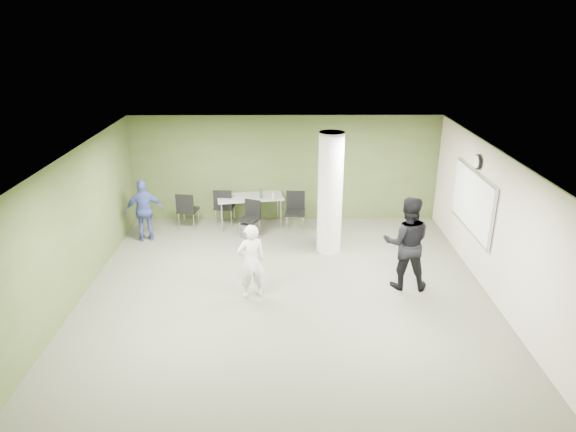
{
  "coord_description": "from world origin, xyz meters",
  "views": [
    {
      "loc": [
        -0.02,
        -8.93,
        5.15
      ],
      "look_at": [
        0.04,
        1.0,
        1.25
      ],
      "focal_mm": 32.0,
      "sensor_mm": 36.0,
      "label": 1
    }
  ],
  "objects_px": {
    "folding_table": "(251,198)",
    "woman_white": "(251,261)",
    "chair_back_left": "(187,208)",
    "man_black": "(407,243)",
    "man_blue": "(145,210)"
  },
  "relations": [
    {
      "from": "woman_white",
      "to": "man_black",
      "type": "distance_m",
      "value": 3.08
    },
    {
      "from": "folding_table",
      "to": "woman_white",
      "type": "relative_size",
      "value": 1.18
    },
    {
      "from": "chair_back_left",
      "to": "man_blue",
      "type": "distance_m",
      "value": 1.15
    },
    {
      "from": "chair_back_left",
      "to": "woman_white",
      "type": "relative_size",
      "value": 0.64
    },
    {
      "from": "chair_back_left",
      "to": "man_black",
      "type": "height_order",
      "value": "man_black"
    },
    {
      "from": "folding_table",
      "to": "man_blue",
      "type": "bearing_deg",
      "value": -169.3
    },
    {
      "from": "folding_table",
      "to": "chair_back_left",
      "type": "height_order",
      "value": "folding_table"
    },
    {
      "from": "chair_back_left",
      "to": "woman_white",
      "type": "distance_m",
      "value": 3.93
    },
    {
      "from": "folding_table",
      "to": "chair_back_left",
      "type": "distance_m",
      "value": 1.65
    },
    {
      "from": "man_black",
      "to": "man_blue",
      "type": "bearing_deg",
      "value": -15.88
    },
    {
      "from": "folding_table",
      "to": "man_black",
      "type": "bearing_deg",
      "value": -54.69
    },
    {
      "from": "woman_white",
      "to": "man_black",
      "type": "xyz_separation_m",
      "value": [
        3.05,
        0.39,
        0.2
      ]
    },
    {
      "from": "woman_white",
      "to": "man_blue",
      "type": "height_order",
      "value": "man_blue"
    },
    {
      "from": "chair_back_left",
      "to": "woman_white",
      "type": "bearing_deg",
      "value": 127.22
    },
    {
      "from": "folding_table",
      "to": "woman_white",
      "type": "xyz_separation_m",
      "value": [
        0.24,
        -3.66,
        0.01
      ]
    }
  ]
}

